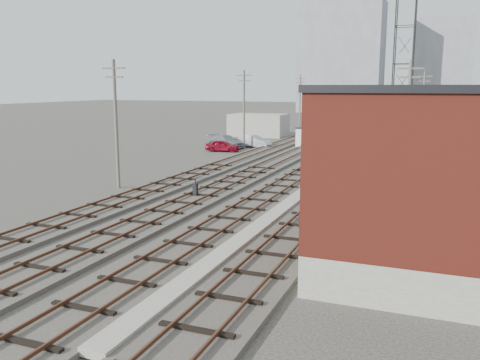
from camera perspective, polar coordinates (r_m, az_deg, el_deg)
The scene contains 23 objects.
ground at distance 70.94m, azimuth 14.39°, elevation 4.35°, with size 320.00×320.00×0.00m, color #282621.
track_right at distance 49.93m, azimuth 14.17°, elevation 2.02°, with size 3.20×90.00×0.39m.
track_mid_right at distance 50.58m, azimuth 9.68°, elevation 2.30°, with size 3.20×90.00×0.39m.
track_mid_left at distance 51.54m, azimuth 5.32°, elevation 2.55°, with size 3.20×90.00×0.39m.
track_left at distance 52.78m, azimuth 1.14°, elevation 2.78°, with size 3.20×90.00×0.39m.
platform_curb at distance 26.36m, azimuth 2.61°, elevation -5.04°, with size 0.90×28.00×0.26m, color gray.
brick_building at distance 22.36m, azimuth 18.18°, elevation 0.82°, with size 6.54×12.20×7.22m.
lattice_tower at distance 45.15m, azimuth 17.75°, elevation 10.40°, with size 1.60×1.60×15.00m.
utility_pole_left_a at distance 36.84m, azimuth -13.75°, elevation 6.48°, with size 1.80×0.24×9.00m.
utility_pole_left_b at distance 59.02m, azimuth 0.45°, elevation 8.17°, with size 1.80×0.24×9.00m.
utility_pole_left_c at distance 82.83m, azimuth 6.75°, elevation 8.77°, with size 1.80×0.24×9.00m.
utility_pole_right_a at distance 38.18m, azimuth 18.29°, elevation 6.38°, with size 1.80×0.24×9.00m.
utility_pole_right_b at distance 68.12m, azimuth 19.84°, elevation 7.87°, with size 1.80×0.24×9.00m.
apartment_left at distance 147.68m, azimuth 11.36°, elevation 13.32°, with size 22.00×14.00×30.00m, color gray.
apartment_right at distance 160.15m, azimuth 21.72°, elevation 11.85°, with size 16.00×12.00×26.00m, color gray.
shed_left at distance 74.47m, azimuth 2.09°, elevation 6.18°, with size 8.00×5.00×3.20m, color gray.
shed_right at distance 80.21m, azimuth 21.80°, elevation 6.04°, with size 6.00×6.00×4.00m, color gray.
signal_mast at distance 22.85m, azimuth 8.39°, elevation -2.20°, with size 0.40×0.41×3.81m.
switch_stand at distance 32.98m, azimuth -5.03°, elevation -1.14°, with size 0.28×0.28×1.18m.
site_trailer at distance 59.28m, azimuth 9.13°, elevation 4.59°, with size 6.30×4.31×2.44m.
car_red at distance 56.70m, azimuth -1.96°, elevation 3.87°, with size 1.54×3.82×1.30m, color maroon.
car_silver at distance 60.54m, azimuth 1.56°, elevation 4.35°, with size 1.51×4.33×1.43m, color #B7B8BF.
car_grey at distance 60.30m, azimuth -1.58°, elevation 4.36°, with size 2.08×5.11×1.48m, color gray.
Camera 1 is at (8.68, -10.04, 7.18)m, focal length 38.00 mm.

